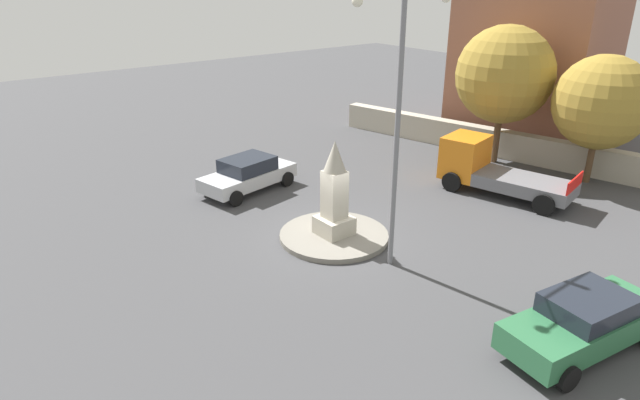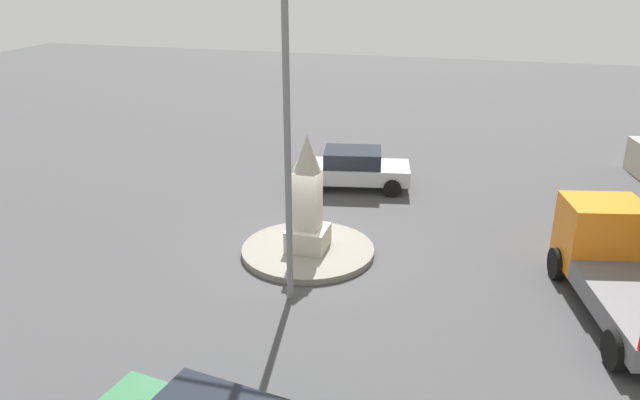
{
  "view_description": "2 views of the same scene",
  "coord_description": "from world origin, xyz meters",
  "views": [
    {
      "loc": [
        11.12,
        13.39,
        8.75
      ],
      "look_at": [
        0.94,
        0.4,
        1.83
      ],
      "focal_mm": 30.9,
      "sensor_mm": 36.0,
      "label": 1
    },
    {
      "loc": [
        -4.56,
        15.19,
        7.88
      ],
      "look_at": [
        -0.39,
        0.11,
        1.74
      ],
      "focal_mm": 34.12,
      "sensor_mm": 36.0,
      "label": 2
    }
  ],
  "objects": [
    {
      "name": "traffic_island",
      "position": [
        0.0,
        0.0,
        0.09
      ],
      "size": [
        3.84,
        3.84,
        0.18
      ],
      "primitive_type": "cylinder",
      "color": "gray",
      "rests_on": "ground"
    },
    {
      "name": "corner_building",
      "position": [
        -17.65,
        -3.72,
        4.37
      ],
      "size": [
        9.12,
        8.55,
        8.73
      ],
      "primitive_type": "cube",
      "rotation": [
        0.0,
        0.0,
        4.92
      ],
      "color": "#935B47",
      "rests_on": "ground"
    },
    {
      "name": "monument",
      "position": [
        0.0,
        0.0,
        1.64
      ],
      "size": [
        1.12,
        1.12,
        3.38
      ],
      "color": "#B2AA99",
      "rests_on": "traffic_island"
    },
    {
      "name": "tree_mid_cluster",
      "position": [
        -12.43,
        2.63,
        3.57
      ],
      "size": [
        4.0,
        4.0,
        5.58
      ],
      "color": "brown",
      "rests_on": "ground"
    },
    {
      "name": "stone_boundary_wall",
      "position": [
        -12.35,
        -2.6,
        0.67
      ],
      "size": [
        4.26,
        17.1,
        1.34
      ],
      "primitive_type": "cube",
      "rotation": [
        0.0,
        0.0,
        4.92
      ],
      "color": "#B2AA99",
      "rests_on": "ground"
    },
    {
      "name": "car_green_passing",
      "position": [
        -0.97,
        8.5,
        0.78
      ],
      "size": [
        4.69,
        2.42,
        1.5
      ],
      "color": "#2D6B42",
      "rests_on": "ground"
    },
    {
      "name": "car_silver_far_side",
      "position": [
        -0.01,
        -5.77,
        0.76
      ],
      "size": [
        4.44,
        2.58,
        1.46
      ],
      "color": "#B7BABF",
      "rests_on": "ground"
    },
    {
      "name": "tree_near_wall",
      "position": [
        -11.54,
        -1.62,
        4.25
      ],
      "size": [
        4.52,
        4.52,
        6.52
      ],
      "color": "brown",
      "rests_on": "ground"
    },
    {
      "name": "truck_orange_approaching",
      "position": [
        -8.0,
        0.63,
        1.01
      ],
      "size": [
        3.16,
        5.67,
        2.22
      ],
      "color": "orange",
      "rests_on": "ground"
    },
    {
      "name": "streetlamp",
      "position": [
        -0.28,
        2.5,
        5.16
      ],
      "size": [
        3.65,
        0.28,
        8.62
      ],
      "color": "slate",
      "rests_on": "ground"
    },
    {
      "name": "ground_plane",
      "position": [
        0.0,
        0.0,
        0.0
      ],
      "size": [
        80.0,
        80.0,
        0.0
      ],
      "primitive_type": "plane",
      "color": "#424244"
    }
  ]
}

